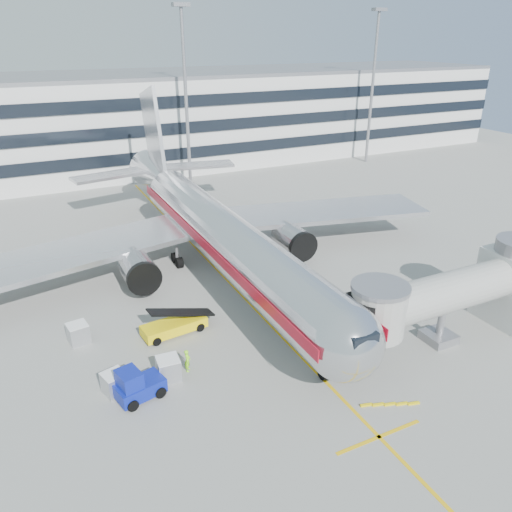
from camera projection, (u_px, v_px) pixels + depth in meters
name	position (u px, v px, depth m)	size (l,w,h in m)	color
ground	(269.00, 323.00, 40.64)	(180.00, 180.00, 0.00)	gray
lead_in_line	(222.00, 274.00, 48.84)	(0.25, 70.00, 0.01)	#DBA70B
stop_bar	(379.00, 437.00, 29.17)	(6.00, 0.25, 0.01)	#DBA70B
main_jet	(214.00, 228.00, 48.52)	(50.95, 48.70, 16.06)	silver
jet_bridge	(462.00, 292.00, 37.40)	(17.80, 4.50, 7.00)	silver
terminal	(113.00, 122.00, 84.96)	(150.00, 24.25, 15.60)	silver
light_mast_centre	(185.00, 84.00, 72.21)	(2.40, 1.20, 25.45)	gray
light_mast_east	(373.00, 76.00, 85.89)	(2.40, 1.20, 25.45)	gray
belt_loader	(174.00, 325.00, 39.01)	(5.41, 2.42, 2.54)	yellow
baggage_tug	(137.00, 386.00, 31.87)	(3.36, 2.53, 2.28)	navy
cargo_container_left	(115.00, 383.00, 32.53)	(1.72, 1.72, 1.48)	#A8AAAF
cargo_container_right	(78.00, 333.00, 37.87)	(1.65, 1.65, 1.54)	#A8AAAF
cargo_container_front	(168.00, 368.00, 33.84)	(1.59, 1.59, 1.58)	#A8AAAF
ramp_worker	(187.00, 360.00, 34.60)	(0.61, 0.40, 1.68)	#91FF1A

